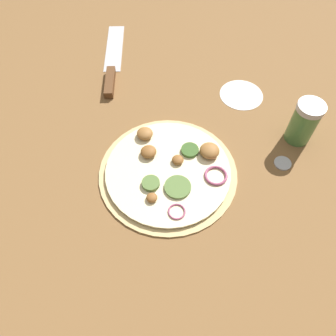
% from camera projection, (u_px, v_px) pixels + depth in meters
% --- Properties ---
extents(ground_plane, '(3.00, 3.00, 0.00)m').
position_uv_depth(ground_plane, '(168.00, 173.00, 0.64)').
color(ground_plane, brown).
extents(pizza, '(0.27, 0.27, 0.03)m').
position_uv_depth(pizza, '(169.00, 170.00, 0.64)').
color(pizza, '#D6B77A').
rests_on(pizza, ground_plane).
extents(knife, '(0.23, 0.22, 0.02)m').
position_uv_depth(knife, '(112.00, 68.00, 0.80)').
color(knife, silver).
rests_on(knife, ground_plane).
extents(spice_jar, '(0.05, 0.05, 0.10)m').
position_uv_depth(spice_jar, '(304.00, 122.00, 0.65)').
color(spice_jar, '#4C7F42').
rests_on(spice_jar, ground_plane).
extents(loose_cap, '(0.03, 0.03, 0.01)m').
position_uv_depth(loose_cap, '(283.00, 163.00, 0.65)').
color(loose_cap, '#B2B2B7').
rests_on(loose_cap, ground_plane).
extents(flour_patch, '(0.10, 0.10, 0.00)m').
position_uv_depth(flour_patch, '(241.00, 95.00, 0.76)').
color(flour_patch, white).
rests_on(flour_patch, ground_plane).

